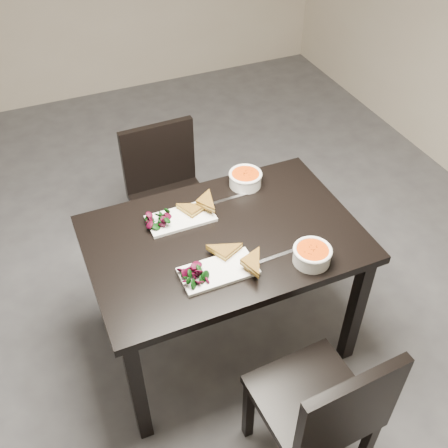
% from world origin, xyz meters
% --- Properties ---
extents(ground, '(5.00, 5.00, 0.00)m').
position_xyz_m(ground, '(0.00, 0.00, 0.00)').
color(ground, '#47474C').
rests_on(ground, ground).
extents(table, '(1.20, 0.80, 0.75)m').
position_xyz_m(table, '(0.36, -0.45, 0.65)').
color(table, black).
rests_on(table, ground).
extents(chair_near, '(0.44, 0.44, 0.85)m').
position_xyz_m(chair_near, '(0.45, -1.23, 0.48)').
color(chair_near, black).
rests_on(chair_near, ground).
extents(chair_far, '(0.43, 0.43, 0.85)m').
position_xyz_m(chair_far, '(0.33, 0.28, 0.48)').
color(chair_far, black).
rests_on(chair_far, ground).
extents(plate_near, '(0.32, 0.16, 0.02)m').
position_xyz_m(plate_near, '(0.25, -0.65, 0.76)').
color(plate_near, white).
rests_on(plate_near, table).
extents(sandwich_near, '(0.19, 0.18, 0.05)m').
position_xyz_m(sandwich_near, '(0.32, -0.63, 0.79)').
color(sandwich_near, olive).
rests_on(sandwich_near, plate_near).
extents(salad_near, '(0.10, 0.09, 0.04)m').
position_xyz_m(salad_near, '(0.15, -0.65, 0.79)').
color(salad_near, black).
rests_on(salad_near, plate_near).
extents(soup_bowl_near, '(0.16, 0.16, 0.07)m').
position_xyz_m(soup_bowl_near, '(0.64, -0.74, 0.79)').
color(soup_bowl_near, white).
rests_on(soup_bowl_near, table).
extents(cutlery_near, '(0.18, 0.02, 0.00)m').
position_xyz_m(cutlery_near, '(0.52, -0.66, 0.75)').
color(cutlery_near, silver).
rests_on(cutlery_near, table).
extents(plate_far, '(0.30, 0.15, 0.02)m').
position_xyz_m(plate_far, '(0.22, -0.28, 0.76)').
color(plate_far, white).
rests_on(plate_far, table).
extents(sandwich_far, '(0.19, 0.17, 0.05)m').
position_xyz_m(sandwich_far, '(0.29, -0.29, 0.79)').
color(sandwich_far, olive).
rests_on(sandwich_far, plate_far).
extents(salad_far, '(0.10, 0.09, 0.04)m').
position_xyz_m(salad_far, '(0.12, -0.28, 0.79)').
color(salad_far, black).
rests_on(salad_far, plate_far).
extents(soup_bowl_far, '(0.16, 0.16, 0.07)m').
position_xyz_m(soup_bowl_far, '(0.60, -0.16, 0.79)').
color(soup_bowl_far, white).
rests_on(soup_bowl_far, table).
extents(cutlery_far, '(0.18, 0.02, 0.00)m').
position_xyz_m(cutlery_far, '(0.49, -0.23, 0.75)').
color(cutlery_far, silver).
rests_on(cutlery_far, table).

